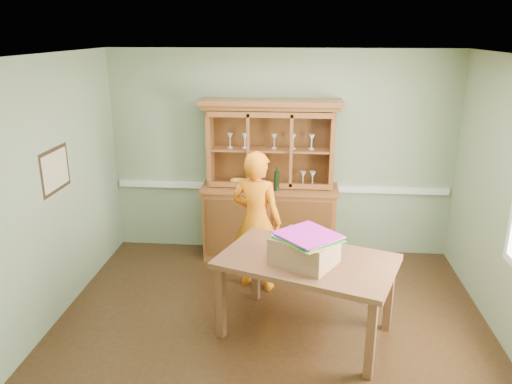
# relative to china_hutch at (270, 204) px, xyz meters

# --- Properties ---
(floor) EXTENTS (4.50, 4.50, 0.00)m
(floor) POSITION_rel_china_hutch_xyz_m (0.12, -1.76, -0.74)
(floor) COLOR #422815
(floor) RESTS_ON ground
(ceiling) EXTENTS (4.50, 4.50, 0.00)m
(ceiling) POSITION_rel_china_hutch_xyz_m (0.12, -1.76, 1.96)
(ceiling) COLOR white
(ceiling) RESTS_ON wall_back
(wall_back) EXTENTS (4.50, 0.00, 4.50)m
(wall_back) POSITION_rel_china_hutch_xyz_m (0.12, 0.24, 0.61)
(wall_back) COLOR gray
(wall_back) RESTS_ON floor
(wall_left) EXTENTS (0.00, 4.00, 4.00)m
(wall_left) POSITION_rel_china_hutch_xyz_m (-2.13, -1.76, 0.61)
(wall_left) COLOR gray
(wall_left) RESTS_ON floor
(wall_front) EXTENTS (4.50, 0.00, 4.50)m
(wall_front) POSITION_rel_china_hutch_xyz_m (0.12, -3.76, 0.61)
(wall_front) COLOR gray
(wall_front) RESTS_ON floor
(chair_rail) EXTENTS (4.41, 0.05, 0.08)m
(chair_rail) POSITION_rel_china_hutch_xyz_m (0.12, 0.21, 0.16)
(chair_rail) COLOR white
(chair_rail) RESTS_ON wall_back
(framed_map) EXTENTS (0.03, 0.60, 0.46)m
(framed_map) POSITION_rel_china_hutch_xyz_m (-2.11, -1.46, 0.81)
(framed_map) COLOR #302013
(framed_map) RESTS_ON wall_left
(china_hutch) EXTENTS (1.78, 0.59, 2.09)m
(china_hutch) POSITION_rel_china_hutch_xyz_m (0.00, 0.00, 0.00)
(china_hutch) COLOR brown
(china_hutch) RESTS_ON floor
(dining_table) EXTENTS (1.88, 1.49, 0.82)m
(dining_table) POSITION_rel_china_hutch_xyz_m (0.47, -1.79, -0.01)
(dining_table) COLOR brown
(dining_table) RESTS_ON floor
(cardboard_box) EXTENTS (0.69, 0.65, 0.26)m
(cardboard_box) POSITION_rel_china_hutch_xyz_m (0.44, -1.89, 0.21)
(cardboard_box) COLOR #AA7B58
(cardboard_box) RESTS_ON dining_table
(kite_stack) EXTENTS (0.66, 0.66, 0.05)m
(kite_stack) POSITION_rel_china_hutch_xyz_m (0.47, -1.90, 0.37)
(kite_stack) COLOR yellow
(kite_stack) RESTS_ON cardboard_box
(person) EXTENTS (0.69, 0.56, 1.65)m
(person) POSITION_rel_china_hutch_xyz_m (-0.10, -0.86, 0.09)
(person) COLOR orange
(person) RESTS_ON floor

